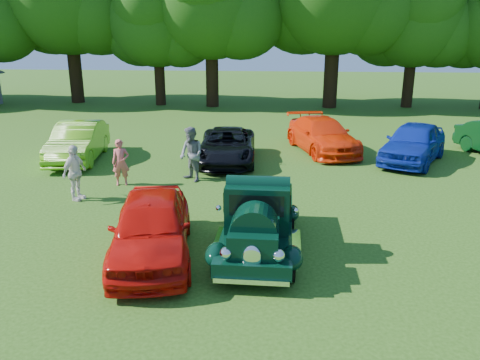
# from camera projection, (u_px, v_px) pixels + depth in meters

# --- Properties ---
(ground) EXTENTS (120.00, 120.00, 0.00)m
(ground) POSITION_uv_depth(u_px,v_px,m) (240.00, 248.00, 10.94)
(ground) COLOR #264A11
(ground) RESTS_ON ground
(hero_pickup) EXTENTS (1.98, 4.25, 1.66)m
(hero_pickup) POSITION_uv_depth(u_px,v_px,m) (258.00, 220.00, 10.69)
(hero_pickup) COLOR black
(hero_pickup) RESTS_ON ground
(red_convertible) EXTENTS (2.55, 4.49, 1.44)m
(red_convertible) POSITION_uv_depth(u_px,v_px,m) (152.00, 227.00, 10.30)
(red_convertible) COLOR #C10E08
(red_convertible) RESTS_ON ground
(back_car_lime) EXTENTS (2.35, 4.77, 1.50)m
(back_car_lime) POSITION_uv_depth(u_px,v_px,m) (78.00, 142.00, 18.53)
(back_car_lime) COLOR #66BC19
(back_car_lime) RESTS_ON ground
(back_car_black) EXTENTS (2.47, 4.81, 1.30)m
(back_car_black) POSITION_uv_depth(u_px,v_px,m) (227.00, 146.00, 18.30)
(back_car_black) COLOR black
(back_car_black) RESTS_ON ground
(back_car_orange) EXTENTS (3.40, 5.29, 1.43)m
(back_car_orange) POSITION_uv_depth(u_px,v_px,m) (322.00, 135.00, 19.98)
(back_car_orange) COLOR #EF3008
(back_car_orange) RESTS_ON ground
(back_car_blue) EXTENTS (3.70, 4.89, 1.55)m
(back_car_blue) POSITION_uv_depth(u_px,v_px,m) (413.00, 143.00, 18.27)
(back_car_blue) COLOR #0D2395
(back_car_blue) RESTS_ON ground
(spectator_pink) EXTENTS (0.65, 0.53, 1.54)m
(spectator_pink) POSITION_uv_depth(u_px,v_px,m) (121.00, 163.00, 15.40)
(spectator_pink) COLOR #D95C59
(spectator_pink) RESTS_ON ground
(spectator_grey) EXTENTS (1.14, 1.13, 1.86)m
(spectator_grey) POSITION_uv_depth(u_px,v_px,m) (191.00, 154.00, 15.79)
(spectator_grey) COLOR slate
(spectator_grey) RESTS_ON ground
(spectator_white) EXTENTS (0.63, 1.06, 1.69)m
(spectator_white) POSITION_uv_depth(u_px,v_px,m) (75.00, 173.00, 13.93)
(spectator_white) COLOR silver
(spectator_white) RESTS_ON ground
(tree_line) EXTENTS (64.11, 9.53, 12.37)m
(tree_line) POSITION_uv_depth(u_px,v_px,m) (277.00, 1.00, 31.49)
(tree_line) COLOR black
(tree_line) RESTS_ON ground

